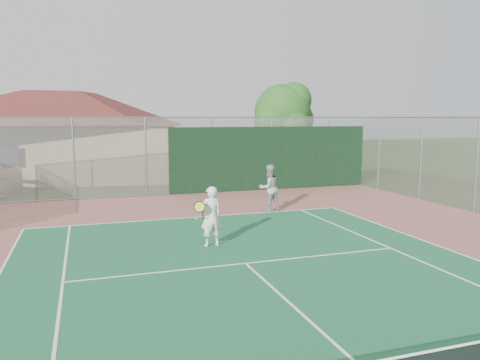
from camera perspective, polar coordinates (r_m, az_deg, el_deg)
name	(u,v)px	position (r m, az deg, el deg)	size (l,w,h in m)	color
back_fence	(214,157)	(21.66, -3.21, 2.80)	(20.08, 0.11, 3.53)	gray
side_fence_right	(421,159)	(21.31, 21.18, 2.44)	(0.08, 9.00, 3.50)	gray
clubhouse	(64,126)	(28.99, -20.65, 6.15)	(14.72, 10.86, 5.87)	tan
tree	(284,115)	(28.15, 5.39, 7.93)	(3.97, 3.76, 5.54)	#392214
player_white_front	(211,217)	(12.71, -3.57, -4.49)	(0.88, 0.62, 1.64)	white
player_grey_back	(269,188)	(17.41, 3.58, -1.03)	(0.94, 0.79, 1.74)	#999C9E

